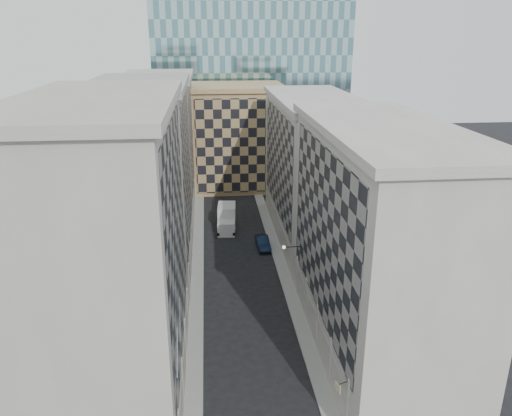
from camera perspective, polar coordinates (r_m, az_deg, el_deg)
sidewalk_west at (r=60.58m, az=-6.73°, el=-7.82°), size 1.50×100.00×0.15m
sidewalk_east at (r=61.17m, az=3.23°, el=-7.43°), size 1.50×100.00×0.15m
bldg_left_a at (r=39.04m, az=-16.12°, el=-5.38°), size 10.80×22.80×23.70m
bldg_left_b at (r=59.65m, az=-12.54°, el=3.05°), size 10.80×22.80×22.70m
bldg_left_c at (r=81.00m, az=-10.80°, el=7.09°), size 10.80×22.80×21.70m
bldg_right_a at (r=44.93m, az=13.51°, el=-3.88°), size 10.80×26.80×20.70m
bldg_right_b at (r=69.74m, az=6.50°, el=4.50°), size 10.80×28.80×19.70m
tan_block at (r=93.73m, az=-2.16°, el=8.21°), size 16.80×14.80×18.80m
church_tower at (r=105.93m, az=-3.93°, el=19.02°), size 7.20×7.20×51.50m
flagpoles_left at (r=35.88m, az=-8.84°, el=-14.14°), size 0.10×6.33×2.33m
bracket_lamp at (r=53.06m, az=3.39°, el=-4.49°), size 1.98×0.36×0.36m
box_truck at (r=74.05m, az=-3.37°, el=-1.29°), size 3.02×6.51×3.48m
dark_car at (r=67.66m, az=0.78°, el=-3.99°), size 1.85×4.77×1.55m
shop_sign at (r=38.19m, az=9.38°, el=-19.55°), size 0.91×0.65×0.75m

